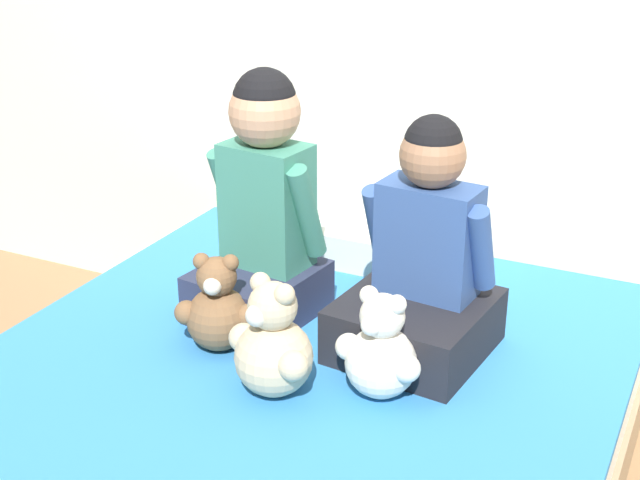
# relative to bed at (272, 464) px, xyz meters

# --- Properties ---
(bed) EXTENTS (1.56, 1.98, 0.43)m
(bed) POSITION_rel_bed_xyz_m (0.00, 0.00, 0.00)
(bed) COLOR #997F60
(bed) RESTS_ON ground_plane
(child_on_left) EXTENTS (0.33, 0.36, 0.68)m
(child_on_left) POSITION_rel_bed_xyz_m (-0.21, 0.35, 0.52)
(child_on_left) COLOR #282D47
(child_on_left) RESTS_ON bed
(child_on_right) EXTENTS (0.38, 0.40, 0.60)m
(child_on_right) POSITION_rel_bed_xyz_m (0.24, 0.35, 0.44)
(child_on_right) COLOR black
(child_on_right) RESTS_ON bed
(teddy_bear_held_by_left_child) EXTENTS (0.21, 0.16, 0.26)m
(teddy_bear_held_by_left_child) POSITION_rel_bed_xyz_m (-0.21, 0.12, 0.33)
(teddy_bear_held_by_left_child) COLOR brown
(teddy_bear_held_by_left_child) RESTS_ON bed
(teddy_bear_held_by_right_child) EXTENTS (0.22, 0.17, 0.27)m
(teddy_bear_held_by_right_child) POSITION_rel_bed_xyz_m (0.24, 0.09, 0.33)
(teddy_bear_held_by_right_child) COLOR silver
(teddy_bear_held_by_right_child) RESTS_ON bed
(teddy_bear_between_children) EXTENTS (0.23, 0.18, 0.29)m
(teddy_bear_between_children) POSITION_rel_bed_xyz_m (0.01, -0.01, 0.34)
(teddy_bear_between_children) COLOR #D1B78E
(teddy_bear_between_children) RESTS_ON bed
(pillow_at_headboard) EXTENTS (0.51, 0.29, 0.11)m
(pillow_at_headboard) POSITION_rel_bed_xyz_m (0.00, 0.81, 0.27)
(pillow_at_headboard) COLOR silver
(pillow_at_headboard) RESTS_ON bed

